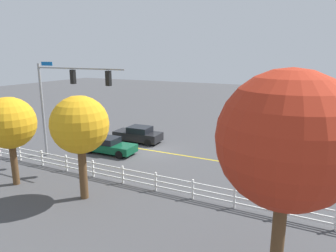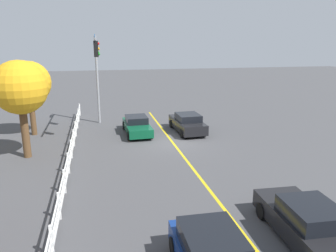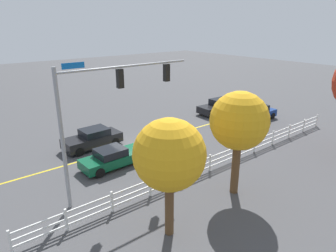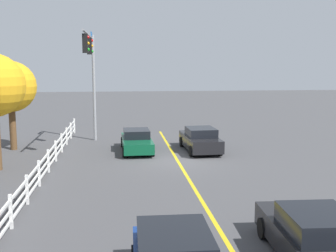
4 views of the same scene
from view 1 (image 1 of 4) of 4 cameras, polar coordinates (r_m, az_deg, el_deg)
name	(u,v)px [view 1 (image 1 of 4)]	position (r m, az deg, el deg)	size (l,w,h in m)	color
ground_plane	(151,150)	(26.04, -3.26, -4.53)	(120.00, 120.00, 0.00)	#444447
lane_center_stripe	(195,157)	(24.38, 4.96, -5.81)	(28.00, 0.16, 0.01)	gold
signal_assembly	(64,92)	(23.81, -18.75, 5.94)	(7.87, 0.38, 7.38)	gray
car_0	(312,157)	(24.51, 25.14, -5.24)	(4.81, 2.18, 1.49)	black
car_1	(330,179)	(20.85, 27.79, -8.63)	(4.08, 2.03, 1.49)	navy
car_2	(109,146)	(25.61, -10.92, -3.59)	(4.46, 1.93, 1.32)	#0C4C2D
car_3	(138,134)	(28.41, -5.55, -1.57)	(4.45, 2.05, 1.46)	black
white_rail_fence	(139,178)	(19.04, -5.44, -9.51)	(26.10, 0.10, 1.15)	white
tree_0	(9,123)	(20.65, -27.35, 0.42)	(3.11, 3.11, 5.48)	brown
tree_1	(287,141)	(10.28, 21.20, -2.56)	(4.48, 4.48, 7.57)	brown
tree_2	(80,126)	(17.10, -16.04, 0.07)	(3.14, 3.14, 5.82)	brown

